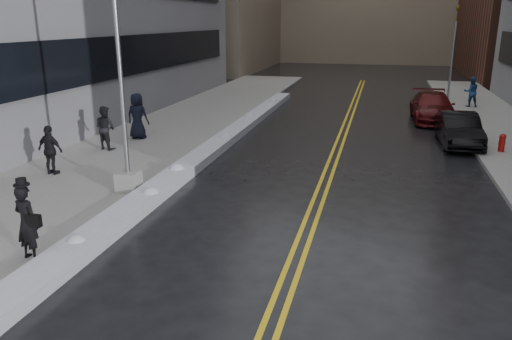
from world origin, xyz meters
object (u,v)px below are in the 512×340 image
Objects in this scene: pedestrian_east at (471,92)px; car_black at (459,129)px; traffic_signal at (453,49)px; pedestrian_fedora at (27,223)px; pedestrian_d at (50,150)px; pedestrian_c at (137,116)px; pedestrian_b at (105,128)px; fire_hydrant at (502,142)px; car_maroon at (433,107)px; lamppost at (123,115)px.

pedestrian_east is 0.42× the size of car_black.
traffic_signal reaches higher than pedestrian_fedora.
pedestrian_c is at bearing -86.12° from pedestrian_d.
pedestrian_east is at bearing -122.61° from pedestrian_b.
pedestrian_b is at bearing -167.47° from fire_hydrant.
pedestrian_d is at bearing -125.76° from traffic_signal.
car_black is at bearing -146.50° from pedestrian_b.
car_maroon is at bearing 107.32° from fire_hydrant.
pedestrian_c is 20.22m from pedestrian_east.
pedestrian_d is 24.43m from pedestrian_east.
car_maroon is (13.56, 10.26, -0.29)m from pedestrian_b.
pedestrian_c is (-2.98, 6.60, -1.37)m from lamppost.
pedestrian_d is at bearing 164.54° from lamppost.
lamppost is at bearing 115.45° from pedestrian_c.
car_black is at bearing -141.67° from pedestrian_d.
pedestrian_b is 0.88× the size of pedestrian_c.
fire_hydrant is 0.36× the size of pedestrian_c.
pedestrian_d is at bearing -152.08° from car_black.
pedestrian_fedora is 0.33× the size of car_maroon.
pedestrian_c reaches higher than pedestrian_b.
lamppost reaches higher than pedestrian_east.
traffic_signal is 3.72m from pedestrian_east.
pedestrian_fedora is 11.75m from pedestrian_c.
pedestrian_fedora is (0.10, -4.74, -1.52)m from lamppost.
car_maroon is at bearing 55.42° from lamppost.
fire_hydrant is 11.30m from pedestrian_east.
car_black is at bearing -85.38° from car_maroon.
lamppost is 5.83m from pedestrian_b.
pedestrian_fedora is at bearing 106.33° from pedestrian_c.
pedestrian_east reaches higher than car_maroon.
pedestrian_c is at bearing -133.82° from traffic_signal.
fire_hydrant is 0.41× the size of pedestrian_b.
pedestrian_d is at bearing 104.99° from pedestrian_b.
pedestrian_fedora reaches higher than car_black.
pedestrian_east is at bearing 87.66° from fire_hydrant.
lamppost is at bearing -76.87° from pedestrian_fedora.
pedestrian_b reaches higher than car_black.
traffic_signal is 23.27m from pedestrian_b.
fire_hydrant is at bearing 78.65° from pedestrian_east.
car_black is (14.17, 4.77, -0.33)m from pedestrian_b.
pedestrian_c reaches higher than pedestrian_d.
pedestrian_fedora is at bearing -119.07° from car_maroon.
traffic_signal is 3.33× the size of pedestrian_east.
traffic_signal is at bearing -116.03° from pedestrian_b.
fire_hydrant is at bearing -121.84° from pedestrian_fedora.
car_maroon is at bearing 93.78° from car_black.
car_maroon is at bearing 51.27° from pedestrian_east.
car_maroon is at bearing -147.01° from pedestrian_c.
lamppost is 23.17m from pedestrian_east.
fire_hydrant is 15.36m from pedestrian_c.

